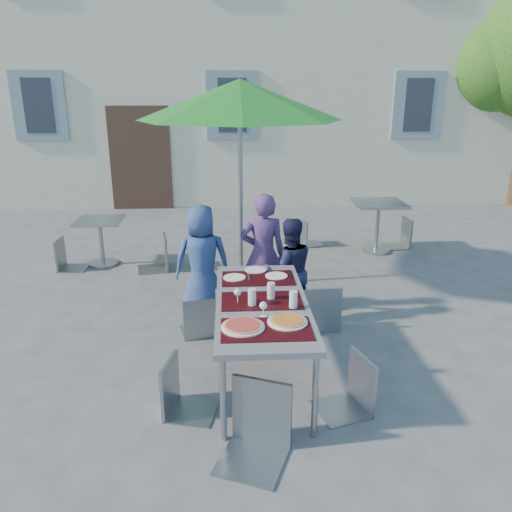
{
  "coord_description": "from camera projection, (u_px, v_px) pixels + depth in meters",
  "views": [
    {
      "loc": [
        -0.11,
        -3.52,
        2.5
      ],
      "look_at": [
        0.16,
        1.38,
        0.87
      ],
      "focal_mm": 35.0,
      "sensor_mm": 36.0,
      "label": 1
    }
  ],
  "objects": [
    {
      "name": "ground",
      "position": [
        246.0,
        408.0,
        4.13
      ],
      "size": [
        90.0,
        90.0,
        0.0
      ],
      "primitive_type": "plane",
      "color": "#4B4B4D",
      "rests_on": "ground"
    },
    {
      "name": "dining_table",
      "position": [
        262.0,
        307.0,
        4.38
      ],
      "size": [
        0.8,
        1.85,
        0.76
      ],
      "color": "#4C4C51",
      "rests_on": "ground"
    },
    {
      "name": "pizza_near_left",
      "position": [
        243.0,
        326.0,
        3.86
      ],
      "size": [
        0.34,
        0.34,
        0.03
      ],
      "color": "white",
      "rests_on": "dining_table"
    },
    {
      "name": "pizza_near_right",
      "position": [
        287.0,
        321.0,
        3.94
      ],
      "size": [
        0.32,
        0.32,
        0.03
      ],
      "color": "white",
      "rests_on": "dining_table"
    },
    {
      "name": "glassware",
      "position": [
        268.0,
        297.0,
        4.26
      ],
      "size": [
        0.54,
        0.43,
        0.15
      ],
      "color": "silver",
      "rests_on": "dining_table"
    },
    {
      "name": "place_settings",
      "position": [
        256.0,
        274.0,
        4.97
      ],
      "size": [
        0.67,
        0.43,
        0.01
      ],
      "color": "white",
      "rests_on": "dining_table"
    },
    {
      "name": "child_0",
      "position": [
        202.0,
        261.0,
        5.71
      ],
      "size": [
        0.67,
        0.47,
        1.3
      ],
      "primitive_type": "imported",
      "rotation": [
        0.0,
        0.0,
        3.23
      ],
      "color": "navy",
      "rests_on": "ground"
    },
    {
      "name": "child_1",
      "position": [
        263.0,
        254.0,
        5.73
      ],
      "size": [
        0.52,
        0.34,
        1.43
      ],
      "primitive_type": "imported",
      "rotation": [
        0.0,
        0.0,
        3.14
      ],
      "color": "#55346C",
      "rests_on": "ground"
    },
    {
      "name": "child_2",
      "position": [
        289.0,
        271.0,
        5.54
      ],
      "size": [
        0.63,
        0.43,
        1.2
      ],
      "primitive_type": "imported",
      "rotation": [
        0.0,
        0.0,
        3.32
      ],
      "color": "#1B1E3C",
      "rests_on": "ground"
    },
    {
      "name": "chair_0",
      "position": [
        199.0,
        293.0,
        5.21
      ],
      "size": [
        0.45,
        0.45,
        0.84
      ],
      "color": "gray",
      "rests_on": "ground"
    },
    {
      "name": "chair_1",
      "position": [
        239.0,
        282.0,
        5.21
      ],
      "size": [
        0.58,
        0.59,
        1.02
      ],
      "color": "gray",
      "rests_on": "ground"
    },
    {
      "name": "chair_2",
      "position": [
        320.0,
        280.0,
        5.32
      ],
      "size": [
        0.48,
        0.48,
        0.99
      ],
      "color": "#8D9498",
      "rests_on": "ground"
    },
    {
      "name": "chair_3",
      "position": [
        179.0,
        357.0,
        3.94
      ],
      "size": [
        0.46,
        0.46,
        0.86
      ],
      "color": "gray",
      "rests_on": "ground"
    },
    {
      "name": "chair_4",
      "position": [
        354.0,
        353.0,
        3.97
      ],
      "size": [
        0.49,
        0.49,
        0.88
      ],
      "color": "#92969D",
      "rests_on": "ground"
    },
    {
      "name": "chair_5",
      "position": [
        257.0,
        379.0,
        3.45
      ],
      "size": [
        0.59,
        0.59,
        1.02
      ],
      "color": "gray",
      "rests_on": "ground"
    },
    {
      "name": "patio_umbrella",
      "position": [
        240.0,
        102.0,
        6.02
      ],
      "size": [
        2.54,
        2.54,
        2.64
      ],
      "color": "#A0A2A8",
      "rests_on": "ground"
    },
    {
      "name": "cafe_table_0",
      "position": [
        101.0,
        235.0,
        7.4
      ],
      "size": [
        0.65,
        0.65,
        0.7
      ],
      "color": "#A0A2A8",
      "rests_on": "ground"
    },
    {
      "name": "bg_chair_l_0",
      "position": [
        64.0,
        236.0,
        7.21
      ],
      "size": [
        0.4,
        0.39,
        0.86
      ],
      "color": "gray",
      "rests_on": "ground"
    },
    {
      "name": "bg_chair_r_0",
      "position": [
        157.0,
        232.0,
        7.17
      ],
      "size": [
        0.5,
        0.49,
        0.96
      ],
      "color": "gray",
      "rests_on": "ground"
    },
    {
      "name": "cafe_table_1",
      "position": [
        378.0,
        216.0,
        7.94
      ],
      "size": [
        0.77,
        0.77,
        0.83
      ],
      "color": "#A0A2A8",
      "rests_on": "ground"
    },
    {
      "name": "bg_chair_l_1",
      "position": [
        307.0,
        217.0,
        8.34
      ],
      "size": [
        0.49,
        0.49,
        0.85
      ],
      "color": "gray",
      "rests_on": "ground"
    },
    {
      "name": "bg_chair_r_1",
      "position": [
        403.0,
        215.0,
        8.23
      ],
      "size": [
        0.44,
        0.43,
        0.93
      ],
      "color": "gray",
      "rests_on": "ground"
    }
  ]
}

